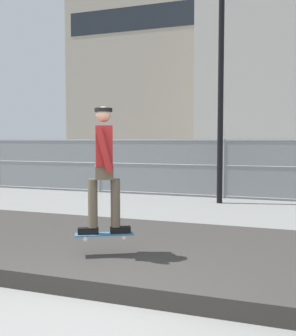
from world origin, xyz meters
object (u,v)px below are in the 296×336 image
skateboard (104,234)px  parked_car_near (134,163)px  skater (104,162)px  street_lamp (221,41)px

skateboard → parked_car_near: size_ratio=0.18×
skater → skateboard: bearing=-63.4°
skateboard → street_lamp: (0.42, 6.70, 4.08)m
skateboard → street_lamp: 7.86m
street_lamp → parked_car_near: (-4.50, 4.64, -3.76)m
parked_car_near → street_lamp: bearing=-45.9°
skateboard → skater: (-0.00, 0.00, 1.00)m
skater → street_lamp: size_ratio=0.23×
street_lamp → parked_car_near: 7.48m
skateboard → parked_car_near: (-4.08, 11.34, 0.32)m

